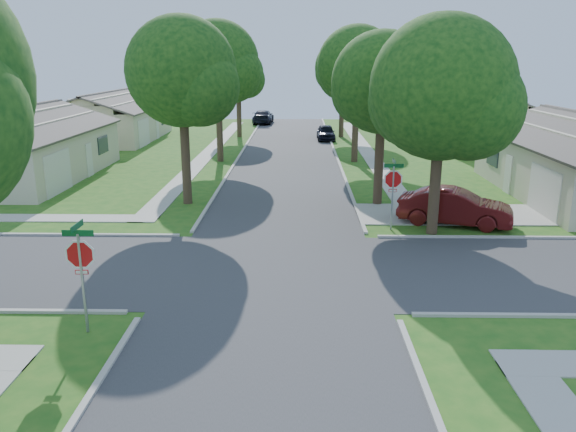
{
  "coord_description": "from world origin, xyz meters",
  "views": [
    {
      "loc": [
        0.82,
        -17.96,
        6.9
      ],
      "look_at": [
        0.45,
        1.0,
        1.6
      ],
      "focal_mm": 35.0,
      "sensor_mm": 36.0,
      "label": 1
    }
  ],
  "objects_px": {
    "stop_sign_sw": "(80,259)",
    "stop_sign_ne": "(393,182)",
    "tree_w_near": "(183,77)",
    "tree_ne_corner": "(443,95)",
    "car_curb_west": "(263,117)",
    "house_nw_near": "(18,153)",
    "tree_w_mid": "(218,66)",
    "tree_w_far": "(239,76)",
    "car_curb_east": "(326,132)",
    "tree_e_near": "(383,87)",
    "tree_e_far": "(343,70)",
    "tree_e_mid": "(358,70)",
    "house_ne_far": "(482,127)",
    "house_nw_far": "(110,122)",
    "car_driveway": "(455,207)"
  },
  "relations": [
    {
      "from": "stop_sign_ne",
      "to": "tree_w_near",
      "type": "xyz_separation_m",
      "value": [
        -9.34,
        4.31,
        4.08
      ]
    },
    {
      "from": "tree_e_near",
      "to": "tree_w_far",
      "type": "distance_m",
      "value": 26.71
    },
    {
      "from": "stop_sign_sw",
      "to": "tree_w_far",
      "type": "xyz_separation_m",
      "value": [
        0.05,
        38.71,
        3.48
      ]
    },
    {
      "from": "tree_e_mid",
      "to": "stop_sign_sw",
      "type": "bearing_deg",
      "value": -110.2
    },
    {
      "from": "tree_w_mid",
      "to": "house_nw_near",
      "type": "height_order",
      "value": "tree_w_mid"
    },
    {
      "from": "tree_e_near",
      "to": "tree_ne_corner",
      "type": "distance_m",
      "value": 5.06
    },
    {
      "from": "car_curb_east",
      "to": "car_curb_west",
      "type": "relative_size",
      "value": 0.76
    },
    {
      "from": "car_curb_east",
      "to": "stop_sign_ne",
      "type": "bearing_deg",
      "value": -87.5
    },
    {
      "from": "stop_sign_sw",
      "to": "car_curb_west",
      "type": "xyz_separation_m",
      "value": [
        1.5,
        49.85,
        -1.29
      ]
    },
    {
      "from": "tree_e_far",
      "to": "car_curb_west",
      "type": "bearing_deg",
      "value": 125.51
    },
    {
      "from": "car_curb_east",
      "to": "car_driveway",
      "type": "bearing_deg",
      "value": -81.36
    },
    {
      "from": "tree_w_near",
      "to": "house_nw_near",
      "type": "height_order",
      "value": "tree_w_near"
    },
    {
      "from": "tree_w_mid",
      "to": "tree_ne_corner",
      "type": "distance_m",
      "value": 20.1
    },
    {
      "from": "house_nw_near",
      "to": "car_curb_east",
      "type": "distance_m",
      "value": 25.67
    },
    {
      "from": "house_nw_near",
      "to": "tree_w_mid",
      "type": "bearing_deg",
      "value": 27.9
    },
    {
      "from": "house_nw_far",
      "to": "car_curb_east",
      "type": "xyz_separation_m",
      "value": [
        19.19,
        0.03,
        -0.85
      ]
    },
    {
      "from": "house_nw_far",
      "to": "car_driveway",
      "type": "height_order",
      "value": "house_nw_far"
    },
    {
      "from": "tree_e_far",
      "to": "car_curb_west",
      "type": "distance_m",
      "value": 14.66
    },
    {
      "from": "stop_sign_sw",
      "to": "car_driveway",
      "type": "xyz_separation_m",
      "value": [
        12.24,
        10.2,
        -1.25
      ]
    },
    {
      "from": "tree_w_near",
      "to": "car_driveway",
      "type": "height_order",
      "value": "tree_w_near"
    },
    {
      "from": "house_nw_far",
      "to": "tree_e_mid",
      "type": "bearing_deg",
      "value": -27.91
    },
    {
      "from": "stop_sign_ne",
      "to": "house_nw_near",
      "type": "bearing_deg",
      "value": 153.54
    },
    {
      "from": "tree_w_near",
      "to": "tree_ne_corner",
      "type": "bearing_deg",
      "value": -23.56
    },
    {
      "from": "tree_w_near",
      "to": "house_ne_far",
      "type": "xyz_separation_m",
      "value": [
        20.64,
        19.99,
        -4.6
      ]
    },
    {
      "from": "tree_w_near",
      "to": "car_curb_west",
      "type": "relative_size",
      "value": 1.75
    },
    {
      "from": "tree_ne_corner",
      "to": "car_curb_east",
      "type": "distance_m",
      "value": 28.43
    },
    {
      "from": "house_ne_far",
      "to": "car_driveway",
      "type": "relative_size",
      "value": 2.86
    },
    {
      "from": "tree_e_far",
      "to": "car_curb_east",
      "type": "height_order",
      "value": "tree_e_far"
    },
    {
      "from": "tree_e_mid",
      "to": "house_ne_far",
      "type": "relative_size",
      "value": 0.68
    },
    {
      "from": "tree_e_mid",
      "to": "tree_e_far",
      "type": "xyz_separation_m",
      "value": [
        -0.0,
        13.0,
        -0.27
      ]
    },
    {
      "from": "house_ne_far",
      "to": "house_nw_far",
      "type": "relative_size",
      "value": 1.0
    },
    {
      "from": "stop_sign_sw",
      "to": "car_driveway",
      "type": "distance_m",
      "value": 15.98
    },
    {
      "from": "tree_e_far",
      "to": "car_curb_west",
      "type": "xyz_separation_m",
      "value": [
        -7.95,
        11.15,
        -5.24
      ]
    },
    {
      "from": "car_curb_east",
      "to": "tree_w_mid",
      "type": "bearing_deg",
      "value": -126.07
    },
    {
      "from": "house_nw_near",
      "to": "car_driveway",
      "type": "height_order",
      "value": "house_nw_near"
    },
    {
      "from": "tree_w_mid",
      "to": "tree_w_near",
      "type": "bearing_deg",
      "value": -90.02
    },
    {
      "from": "tree_e_mid",
      "to": "tree_ne_corner",
      "type": "bearing_deg",
      "value": -84.55
    },
    {
      "from": "stop_sign_ne",
      "to": "house_nw_far",
      "type": "xyz_separation_m",
      "value": [
        -20.69,
        27.3,
        -0.51
      ]
    },
    {
      "from": "house_ne_far",
      "to": "stop_sign_ne",
      "type": "bearing_deg",
      "value": -114.93
    },
    {
      "from": "tree_e_near",
      "to": "stop_sign_sw",
      "type": "bearing_deg",
      "value": -124.59
    },
    {
      "from": "stop_sign_ne",
      "to": "car_curb_east",
      "type": "relative_size",
      "value": 0.76
    },
    {
      "from": "tree_e_far",
      "to": "tree_ne_corner",
      "type": "distance_m",
      "value": 29.85
    },
    {
      "from": "tree_e_far",
      "to": "house_nw_near",
      "type": "xyz_separation_m",
      "value": [
        -20.75,
        -19.01,
        -4.46
      ]
    },
    {
      "from": "tree_ne_corner",
      "to": "house_nw_near",
      "type": "xyz_separation_m",
      "value": [
        -22.35,
        10.79,
        -4.08
      ]
    },
    {
      "from": "house_nw_near",
      "to": "tree_w_far",
      "type": "bearing_deg",
      "value": 59.18
    },
    {
      "from": "tree_e_mid",
      "to": "car_driveway",
      "type": "relative_size",
      "value": 1.94
    },
    {
      "from": "tree_e_far",
      "to": "house_nw_near",
      "type": "height_order",
      "value": "tree_e_far"
    },
    {
      "from": "tree_w_mid",
      "to": "tree_e_near",
      "type": "bearing_deg",
      "value": -51.95
    },
    {
      "from": "tree_w_mid",
      "to": "house_nw_near",
      "type": "relative_size",
      "value": 0.7
    },
    {
      "from": "stop_sign_sw",
      "to": "stop_sign_ne",
      "type": "bearing_deg",
      "value": 45.0
    }
  ]
}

